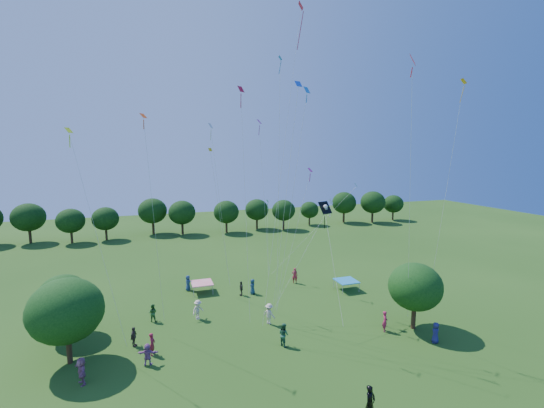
{
  "coord_description": "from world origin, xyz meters",
  "views": [
    {
      "loc": [
        -8.7,
        -12.24,
        14.9
      ],
      "look_at": [
        0.0,
        14.0,
        11.0
      ],
      "focal_mm": 24.0,
      "sensor_mm": 36.0,
      "label": 1
    }
  ],
  "objects_px": {
    "tent_red_stripe": "(202,283)",
    "near_tree_north": "(63,296)",
    "tent_blue": "(346,281)",
    "man_in_black": "(370,403)",
    "near_tree_east": "(415,287)",
    "near_tree_west": "(66,311)",
    "pirate_kite": "(326,209)",
    "red_high_kite": "(293,73)"
  },
  "relations": [
    {
      "from": "tent_red_stripe",
      "to": "near_tree_north",
      "type": "bearing_deg",
      "value": -153.8
    },
    {
      "from": "near_tree_west",
      "to": "red_high_kite",
      "type": "xyz_separation_m",
      "value": [
        17.48,
        1.27,
        17.41
      ]
    },
    {
      "from": "near_tree_west",
      "to": "pirate_kite",
      "type": "xyz_separation_m",
      "value": [
        20.98,
        1.9,
        5.93
      ]
    },
    {
      "from": "near_tree_west",
      "to": "man_in_black",
      "type": "bearing_deg",
      "value": -33.81
    },
    {
      "from": "tent_blue",
      "to": "pirate_kite",
      "type": "bearing_deg",
      "value": -138.86
    },
    {
      "from": "near_tree_west",
      "to": "near_tree_north",
      "type": "relative_size",
      "value": 1.22
    },
    {
      "from": "tent_blue",
      "to": "pirate_kite",
      "type": "relative_size",
      "value": 0.24
    },
    {
      "from": "man_in_black",
      "to": "pirate_kite",
      "type": "bearing_deg",
      "value": 51.05
    },
    {
      "from": "near_tree_west",
      "to": "near_tree_east",
      "type": "distance_m",
      "value": 27.04
    },
    {
      "from": "near_tree_east",
      "to": "pirate_kite",
      "type": "height_order",
      "value": "pirate_kite"
    },
    {
      "from": "man_in_black",
      "to": "red_high_kite",
      "type": "bearing_deg",
      "value": 65.55
    },
    {
      "from": "near_tree_north",
      "to": "pirate_kite",
      "type": "bearing_deg",
      "value": -6.97
    },
    {
      "from": "near_tree_north",
      "to": "tent_red_stripe",
      "type": "bearing_deg",
      "value": 26.2
    },
    {
      "from": "tent_red_stripe",
      "to": "red_high_kite",
      "type": "xyz_separation_m",
      "value": [
        6.72,
        -9.18,
        20.31
      ]
    },
    {
      "from": "tent_blue",
      "to": "man_in_black",
      "type": "relative_size",
      "value": 1.1
    },
    {
      "from": "near_tree_west",
      "to": "near_tree_north",
      "type": "height_order",
      "value": "near_tree_west"
    },
    {
      "from": "near_tree_north",
      "to": "tent_blue",
      "type": "relative_size",
      "value": 2.32
    },
    {
      "from": "near_tree_east",
      "to": "tent_blue",
      "type": "xyz_separation_m",
      "value": [
        -0.98,
        9.58,
        -2.68
      ]
    },
    {
      "from": "near_tree_west",
      "to": "tent_blue",
      "type": "distance_m",
      "value": 26.72
    },
    {
      "from": "near_tree_north",
      "to": "man_in_black",
      "type": "relative_size",
      "value": 2.55
    },
    {
      "from": "tent_blue",
      "to": "red_high_kite",
      "type": "distance_m",
      "value": 22.5
    },
    {
      "from": "man_in_black",
      "to": "near_tree_north",
      "type": "bearing_deg",
      "value": 115.4
    },
    {
      "from": "near_tree_north",
      "to": "tent_blue",
      "type": "height_order",
      "value": "near_tree_north"
    },
    {
      "from": "near_tree_north",
      "to": "tent_red_stripe",
      "type": "distance_m",
      "value": 13.45
    },
    {
      "from": "near_tree_west",
      "to": "man_in_black",
      "type": "height_order",
      "value": "near_tree_west"
    },
    {
      "from": "near_tree_east",
      "to": "man_in_black",
      "type": "distance_m",
      "value": 12.85
    },
    {
      "from": "near_tree_west",
      "to": "near_tree_east",
      "type": "bearing_deg",
      "value": -7.3
    },
    {
      "from": "tent_red_stripe",
      "to": "tent_blue",
      "type": "relative_size",
      "value": 1.0
    },
    {
      "from": "near_tree_west",
      "to": "man_in_black",
      "type": "xyz_separation_m",
      "value": [
        17.21,
        -11.53,
        -2.94
      ]
    },
    {
      "from": "near_tree_east",
      "to": "red_high_kite",
      "type": "xyz_separation_m",
      "value": [
        -9.35,
        4.71,
        17.63
      ]
    },
    {
      "from": "near_tree_east",
      "to": "man_in_black",
      "type": "bearing_deg",
      "value": -139.9
    },
    {
      "from": "near_tree_north",
      "to": "man_in_black",
      "type": "height_order",
      "value": "near_tree_north"
    },
    {
      "from": "pirate_kite",
      "to": "red_high_kite",
      "type": "xyz_separation_m",
      "value": [
        -3.51,
        -0.63,
        11.49
      ]
    },
    {
      "from": "pirate_kite",
      "to": "red_high_kite",
      "type": "distance_m",
      "value": 12.02
    },
    {
      "from": "near_tree_east",
      "to": "red_high_kite",
      "type": "relative_size",
      "value": 0.22
    },
    {
      "from": "near_tree_north",
      "to": "pirate_kite",
      "type": "distance_m",
      "value": 23.2
    },
    {
      "from": "near_tree_west",
      "to": "man_in_black",
      "type": "distance_m",
      "value": 20.92
    },
    {
      "from": "tent_blue",
      "to": "near_tree_west",
      "type": "bearing_deg",
      "value": -166.62
    },
    {
      "from": "near_tree_west",
      "to": "near_tree_north",
      "type": "distance_m",
      "value": 4.77
    },
    {
      "from": "near_tree_north",
      "to": "man_in_black",
      "type": "bearing_deg",
      "value": -41.33
    },
    {
      "from": "man_in_black",
      "to": "near_tree_west",
      "type": "bearing_deg",
      "value": 122.92
    },
    {
      "from": "near_tree_west",
      "to": "near_tree_east",
      "type": "relative_size",
      "value": 1.09
    }
  ]
}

